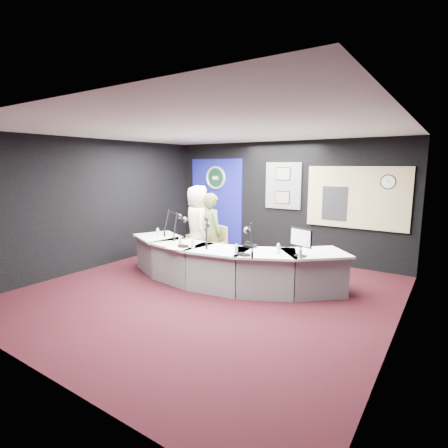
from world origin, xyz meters
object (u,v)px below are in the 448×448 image
Objects in this scene: person_woman at (212,233)px; armchair_right at (212,250)px; broadcast_desk at (223,264)px; person_man at (198,225)px; armchair_left at (198,241)px.

armchair_right is at bearing -0.00° from person_woman.
person_woman is at bearing 140.60° from broadcast_desk.
person_man is at bearing -0.75° from person_woman.
armchair_left is 0.37m from person_man.
armchair_left is 0.59× the size of person_man.
person_woman reaches higher than broadcast_desk.
person_man is 1.08× the size of person_woman.
armchair_right is at bearing 140.60° from broadcast_desk.
armchair_left is at bearing 146.98° from broadcast_desk.
armchair_right is (0.58, -0.26, -0.07)m from armchair_left.
broadcast_desk is 0.96m from person_woman.
person_man is (0.00, 0.00, 0.37)m from armchair_left.
armchair_right is 0.55× the size of person_woman.
broadcast_desk is 2.51× the size of person_man.
person_woman reaches higher than armchair_left.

